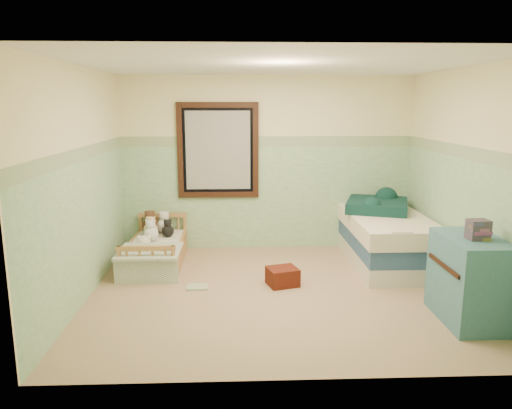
{
  "coord_description": "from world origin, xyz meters",
  "views": [
    {
      "loc": [
        -0.43,
        -5.19,
        2.09
      ],
      "look_at": [
        -0.21,
        0.35,
        0.95
      ],
      "focal_mm": 34.01,
      "sensor_mm": 36.0,
      "label": 1
    }
  ],
  "objects_px": {
    "toddler_bed_frame": "(156,258)",
    "twin_bed_frame": "(385,255)",
    "plush_floor_tan": "(142,268)",
    "floor_book": "(198,287)",
    "dresser": "(470,280)",
    "red_pillow": "(283,277)",
    "plush_floor_cream": "(144,255)"
  },
  "relations": [
    {
      "from": "plush_floor_cream",
      "to": "plush_floor_tan",
      "type": "relative_size",
      "value": 1.29
    },
    {
      "from": "red_pillow",
      "to": "floor_book",
      "type": "xyz_separation_m",
      "value": [
        -1.0,
        -0.05,
        -0.09
      ]
    },
    {
      "from": "plush_floor_tan",
      "to": "floor_book",
      "type": "distance_m",
      "value": 0.84
    },
    {
      "from": "toddler_bed_frame",
      "to": "twin_bed_frame",
      "type": "xyz_separation_m",
      "value": [
        3.07,
        -0.06,
        0.02
      ]
    },
    {
      "from": "floor_book",
      "to": "plush_floor_tan",
      "type": "bearing_deg",
      "value": 148.83
    },
    {
      "from": "plush_floor_tan",
      "to": "twin_bed_frame",
      "type": "distance_m",
      "value": 3.19
    },
    {
      "from": "plush_floor_cream",
      "to": "plush_floor_tan",
      "type": "bearing_deg",
      "value": -83.45
    },
    {
      "from": "twin_bed_frame",
      "to": "dresser",
      "type": "relative_size",
      "value": 2.2
    },
    {
      "from": "twin_bed_frame",
      "to": "floor_book",
      "type": "relative_size",
      "value": 7.64
    },
    {
      "from": "plush_floor_tan",
      "to": "red_pillow",
      "type": "xyz_separation_m",
      "value": [
        1.71,
        -0.36,
        -0.0
      ]
    },
    {
      "from": "red_pillow",
      "to": "dresser",
      "type": "bearing_deg",
      "value": -30.59
    },
    {
      "from": "red_pillow",
      "to": "floor_book",
      "type": "bearing_deg",
      "value": -176.91
    },
    {
      "from": "plush_floor_cream",
      "to": "twin_bed_frame",
      "type": "relative_size",
      "value": 0.15
    },
    {
      "from": "dresser",
      "to": "floor_book",
      "type": "distance_m",
      "value": 2.92
    },
    {
      "from": "plush_floor_tan",
      "to": "twin_bed_frame",
      "type": "xyz_separation_m",
      "value": [
        3.17,
        0.41,
        0.0
      ]
    },
    {
      "from": "dresser",
      "to": "red_pillow",
      "type": "relative_size",
      "value": 2.51
    },
    {
      "from": "plush_floor_tan",
      "to": "toddler_bed_frame",
      "type": "bearing_deg",
      "value": 78.43
    },
    {
      "from": "plush_floor_cream",
      "to": "dresser",
      "type": "xyz_separation_m",
      "value": [
        3.49,
        -1.81,
        0.29
      ]
    },
    {
      "from": "plush_floor_tan",
      "to": "floor_book",
      "type": "height_order",
      "value": "plush_floor_tan"
    },
    {
      "from": "floor_book",
      "to": "toddler_bed_frame",
      "type": "bearing_deg",
      "value": 123.91
    },
    {
      "from": "red_pillow",
      "to": "toddler_bed_frame",
      "type": "bearing_deg",
      "value": 152.69
    },
    {
      "from": "floor_book",
      "to": "plush_floor_cream",
      "type": "bearing_deg",
      "value": 131.25
    },
    {
      "from": "plush_floor_tan",
      "to": "red_pillow",
      "type": "height_order",
      "value": "plush_floor_tan"
    },
    {
      "from": "plush_floor_tan",
      "to": "twin_bed_frame",
      "type": "height_order",
      "value": "twin_bed_frame"
    },
    {
      "from": "plush_floor_tan",
      "to": "floor_book",
      "type": "relative_size",
      "value": 0.88
    },
    {
      "from": "toddler_bed_frame",
      "to": "plush_floor_tan",
      "type": "bearing_deg",
      "value": -101.57
    },
    {
      "from": "plush_floor_tan",
      "to": "floor_book",
      "type": "bearing_deg",
      "value": -30.13
    },
    {
      "from": "plush_floor_cream",
      "to": "plush_floor_tan",
      "type": "distance_m",
      "value": 0.43
    },
    {
      "from": "plush_floor_tan",
      "to": "dresser",
      "type": "height_order",
      "value": "dresser"
    },
    {
      "from": "twin_bed_frame",
      "to": "dresser",
      "type": "bearing_deg",
      "value": -81.27
    },
    {
      "from": "dresser",
      "to": "red_pillow",
      "type": "height_order",
      "value": "dresser"
    },
    {
      "from": "toddler_bed_frame",
      "to": "twin_bed_frame",
      "type": "distance_m",
      "value": 3.07
    }
  ]
}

